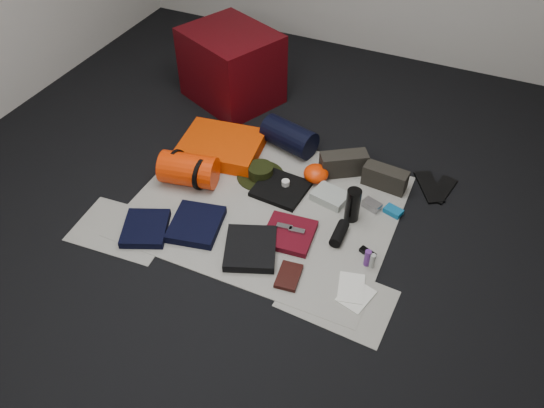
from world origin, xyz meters
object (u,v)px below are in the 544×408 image
at_px(sleeping_pad, 221,146).
at_px(compact_camera, 372,205).
at_px(stuff_sack, 189,170).
at_px(water_bottle, 353,205).
at_px(red_cabinet, 232,66).
at_px(paperback_book, 289,276).
at_px(navy_duffel, 289,136).

relative_size(sleeping_pad, compact_camera, 4.78).
bearing_deg(stuff_sack, water_bottle, 6.26).
xyz_separation_m(sleeping_pad, water_bottle, (1.04, -0.25, 0.06)).
bearing_deg(compact_camera, red_cabinet, 170.54).
bearing_deg(compact_camera, stuff_sack, -147.38).
distance_m(water_bottle, paperback_book, 0.62).
height_order(red_cabinet, stuff_sack, red_cabinet).
xyz_separation_m(water_bottle, paperback_book, (-0.17, -0.58, -0.10)).
bearing_deg(navy_duffel, stuff_sack, -111.01).
bearing_deg(paperback_book, water_bottle, 66.93).
bearing_deg(sleeping_pad, compact_camera, -5.78).
relative_size(sleeping_pad, stuff_sack, 1.49).
distance_m(stuff_sack, water_bottle, 1.08).
bearing_deg(red_cabinet, paperback_book, -29.14).
bearing_deg(sleeping_pad, water_bottle, -13.79).
relative_size(navy_duffel, water_bottle, 1.70).
relative_size(stuff_sack, compact_camera, 3.20).
xyz_separation_m(sleeping_pad, navy_duffel, (0.41, 0.24, 0.05)).
xyz_separation_m(red_cabinet, sleeping_pad, (0.25, -0.67, -0.22)).
height_order(red_cabinet, sleeping_pad, red_cabinet).
bearing_deg(paperback_book, red_cabinet, 119.67).
relative_size(stuff_sack, paperback_book, 1.96).
bearing_deg(red_cabinet, sleeping_pad, -45.01).
bearing_deg(stuff_sack, compact_camera, 12.55).
relative_size(red_cabinet, sleeping_pad, 1.23).
xyz_separation_m(red_cabinet, water_bottle, (1.29, -0.92, -0.16)).
height_order(navy_duffel, compact_camera, navy_duffel).
bearing_deg(navy_duffel, water_bottle, -22.91).
relative_size(red_cabinet, navy_duffel, 1.75).
bearing_deg(paperback_book, sleeping_pad, 128.97).
bearing_deg(sleeping_pad, navy_duffel, 29.83).
height_order(red_cabinet, paperback_book, red_cabinet).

